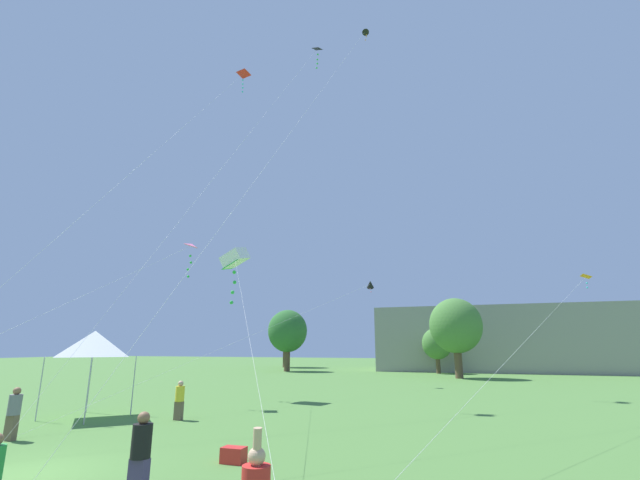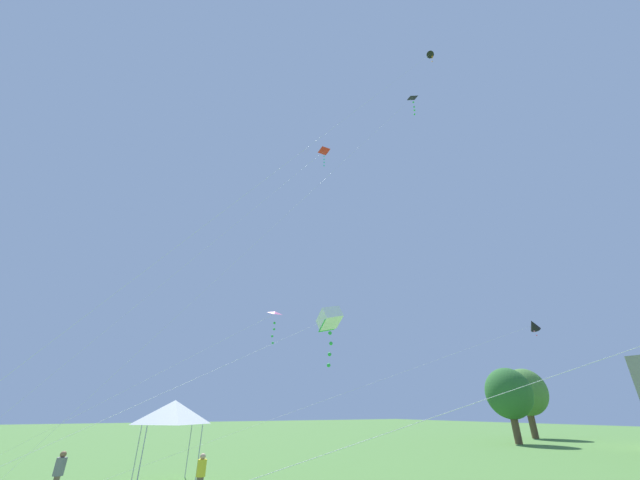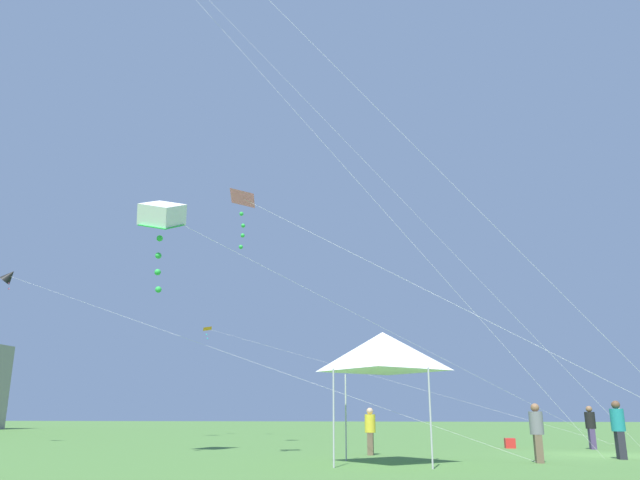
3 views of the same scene
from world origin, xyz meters
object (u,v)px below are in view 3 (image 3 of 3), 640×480
Objects in this scene: person_teal_shirt at (618,427)px; person_yellow_shirt at (370,429)px; kite_black_diamond_1 at (10,276)px; kite_pink_delta_6 at (245,201)px; person_black_shirt at (591,426)px; cooler_box at (510,443)px; person_grey_shirt at (537,430)px; person_red_shirt at (619,424)px; kite_white_box_2 at (162,217)px; festival_tent at (383,352)px; kite_orange_delta_4 at (213,330)px.

person_teal_shirt is 8.28m from person_yellow_shirt.
kite_pink_delta_6 reaches higher than kite_black_diamond_1.
person_black_shirt is at bearing -88.77° from kite_black_diamond_1.
person_teal_shirt is (-6.63, -2.72, 0.79)m from cooler_box.
person_black_shirt is 1.07× the size of person_yellow_shirt.
kite_pink_delta_6 reaches higher than cooler_box.
kite_pink_delta_6 is at bearing -70.21° from person_grey_shirt.
person_red_shirt is at bearing -133.80° from person_black_shirt.
kite_black_diamond_1 is 1.30× the size of kite_white_box_2.
festival_tent is 1.92× the size of person_red_shirt.
person_grey_shirt is at bearing -107.68° from kite_black_diamond_1.
person_yellow_shirt is 9.41m from kite_pink_delta_6.
person_grey_shirt reaches higher than person_yellow_shirt.
kite_pink_delta_6 is at bearing 18.95° from person_black_shirt.
kite_white_box_2 is (-1.97, 7.67, 7.87)m from person_yellow_shirt.
kite_orange_delta_4 reaches higher than person_teal_shirt.
kite_orange_delta_4 is (23.81, 13.75, 3.99)m from festival_tent.
festival_tent is at bearing -53.10° from person_grey_shirt.
person_red_shirt is 1.22× the size of person_yellow_shirt.
person_teal_shirt is 14.77m from kite_pink_delta_6.
kite_orange_delta_4 is (20.31, 21.16, 6.24)m from person_teal_shirt.
kite_pink_delta_6 is (1.36, 4.94, 5.58)m from festival_tent.
cooler_box is 8.04m from person_yellow_shirt.
person_black_shirt is 0.12× the size of kite_pink_delta_6.
person_black_shirt reaches higher than person_grey_shirt.
kite_pink_delta_6 reaches higher than festival_tent.
kite_black_diamond_1 is 1.64× the size of kite_pink_delta_6.
kite_white_box_2 is at bearing -166.26° from kite_orange_delta_4.
person_red_shirt is at bearing 169.63° from person_yellow_shirt.
cooler_box is 0.03× the size of kite_orange_delta_4.
kite_white_box_2 is at bearing 120.54° from cooler_box.
kite_pink_delta_6 reaches higher than person_grey_shirt.
kite_white_box_2 is at bearing -157.79° from person_teal_shirt.
person_black_shirt reaches higher than cooler_box.
festival_tent is 17.04m from person_red_shirt.
person_teal_shirt is at bearing -101.73° from kite_black_diamond_1.
person_red_shirt is (13.49, -10.15, -2.28)m from festival_tent.
kite_pink_delta_6 reaches higher than person_red_shirt.
kite_black_diamond_1 reaches higher than person_teal_shirt.
person_grey_shirt is at bearing -94.10° from kite_white_box_2.
kite_white_box_2 is (-11.14, 18.65, 7.79)m from person_red_shirt.
person_red_shirt is at bearing -113.36° from kite_orange_delta_4.
festival_tent is at bearing 155.17° from cooler_box.
kite_orange_delta_4 is at bearing -46.89° from person_black_shirt.
cooler_box is 0.37× the size of person_grey_shirt.
kite_orange_delta_4 is 1.64× the size of kite_pink_delta_6.
person_teal_shirt is 28.60m from kite_black_diamond_1.
kite_pink_delta_6 is (-12.13, 15.09, 7.85)m from person_red_shirt.
person_grey_shirt reaches higher than cooler_box.
kite_white_box_2 is (2.35, 8.50, 5.51)m from festival_tent.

